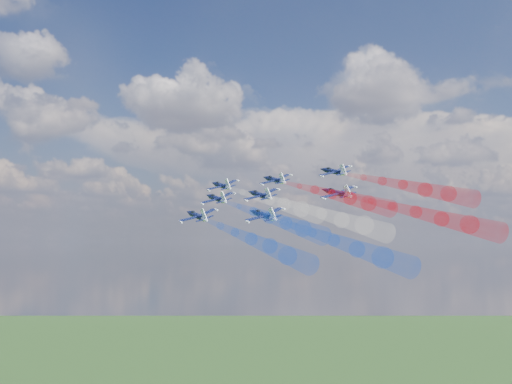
% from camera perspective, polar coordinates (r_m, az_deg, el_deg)
% --- Properties ---
extents(jet_lead, '(15.06, 14.66, 8.41)m').
position_cam_1_polar(jet_lead, '(169.57, -3.12, 0.58)').
color(jet_lead, black).
extents(trail_lead, '(34.24, 27.52, 13.36)m').
position_cam_1_polar(trail_lead, '(147.63, 1.21, -0.75)').
color(trail_lead, white).
extents(jet_inner_left, '(15.06, 14.66, 8.41)m').
position_cam_1_polar(jet_inner_left, '(155.69, -3.56, -0.60)').
color(jet_inner_left, black).
extents(trail_inner_left, '(34.24, 27.52, 13.36)m').
position_cam_1_polar(trail_inner_left, '(133.79, 1.15, -2.26)').
color(trail_inner_left, blue).
extents(jet_inner_right, '(15.06, 14.66, 8.41)m').
position_cam_1_polar(jet_inner_right, '(165.29, 1.71, 1.10)').
color(jet_inner_right, black).
extents(trail_inner_right, '(34.24, 27.52, 13.36)m').
position_cam_1_polar(trail_inner_right, '(144.50, 6.87, -0.19)').
color(trail_inner_right, red).
extents(jet_outer_left, '(15.06, 14.66, 8.41)m').
position_cam_1_polar(jet_outer_left, '(142.99, -5.32, -2.17)').
color(jet_outer_left, black).
extents(trail_outer_left, '(34.24, 27.52, 13.36)m').
position_cam_1_polar(trail_outer_left, '(120.89, -0.43, -4.30)').
color(trail_outer_left, blue).
extents(jet_center_third, '(15.06, 14.66, 8.41)m').
position_cam_1_polar(jet_center_third, '(149.88, 0.41, -0.28)').
color(jet_center_third, black).
extents(trail_center_third, '(34.24, 27.52, 13.36)m').
position_cam_1_polar(trail_center_third, '(128.92, 5.98, -1.95)').
color(trail_center_third, white).
extents(jet_outer_right, '(15.06, 14.66, 8.41)m').
position_cam_1_polar(jet_outer_right, '(161.05, 7.07, 1.85)').
color(jet_outer_right, black).
extents(trail_outer_right, '(34.24, 27.52, 13.36)m').
position_cam_1_polar(trail_outer_right, '(141.73, 13.12, 0.62)').
color(trail_outer_right, red).
extents(jet_rear_left, '(15.06, 14.66, 8.41)m').
position_cam_1_polar(jet_rear_left, '(134.92, 0.70, -2.11)').
color(jet_rear_left, black).
extents(trail_rear_left, '(34.24, 27.52, 13.36)m').
position_cam_1_polar(trail_rear_left, '(114.29, 7.06, -4.33)').
color(trail_rear_left, blue).
extents(jet_rear_right, '(15.06, 14.66, 8.41)m').
position_cam_1_polar(jet_rear_right, '(144.41, 7.36, -0.09)').
color(jet_rear_right, black).
extents(trail_rear_right, '(34.24, 27.52, 13.36)m').
position_cam_1_polar(trail_rear_right, '(125.41, 14.25, -1.77)').
color(trail_rear_right, red).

